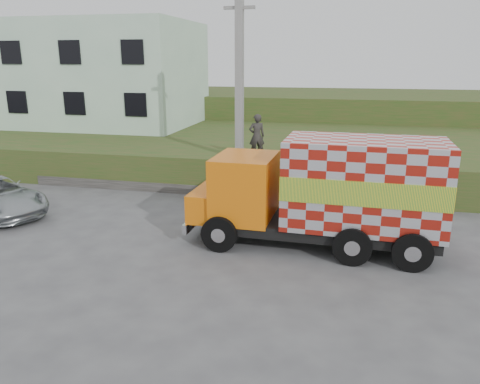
% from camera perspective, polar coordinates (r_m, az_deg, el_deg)
% --- Properties ---
extents(ground, '(120.00, 120.00, 0.00)m').
position_cam_1_polar(ground, '(14.88, -0.34, -5.18)').
color(ground, '#474749').
rests_on(ground, ground).
extents(embankment, '(40.00, 12.00, 1.50)m').
position_cam_1_polar(embankment, '(24.17, 5.17, 4.84)').
color(embankment, '#284F1A').
rests_on(embankment, ground).
extents(embankment_far, '(40.00, 12.00, 3.00)m').
position_cam_1_polar(embankment_far, '(35.86, 7.93, 9.56)').
color(embankment_far, '#284F1A').
rests_on(embankment_far, ground).
extents(retaining_strip, '(16.00, 0.50, 0.40)m').
position_cam_1_polar(retaining_strip, '(19.16, -3.25, 0.27)').
color(retaining_strip, '#595651').
rests_on(retaining_strip, ground).
extents(building, '(10.00, 8.00, 6.00)m').
position_cam_1_polar(building, '(30.09, -15.62, 13.69)').
color(building, silver).
rests_on(building, embankment).
extents(utility_pole, '(1.20, 0.30, 8.00)m').
position_cam_1_polar(utility_pole, '(18.64, -0.07, 11.96)').
color(utility_pole, gray).
rests_on(utility_pole, ground).
extents(cargo_truck, '(7.31, 2.69, 3.23)m').
position_cam_1_polar(cargo_truck, '(13.65, 10.67, -0.04)').
color(cargo_truck, black).
rests_on(cargo_truck, ground).
extents(cow, '(0.74, 1.37, 1.11)m').
position_cam_1_polar(cow, '(14.92, -4.31, -2.90)').
color(cow, black).
rests_on(cow, ground).
extents(pedestrian, '(0.76, 0.64, 1.76)m').
position_cam_1_polar(pedestrian, '(18.88, 2.07, 6.83)').
color(pedestrian, '#2F2C29').
rests_on(pedestrian, embankment).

